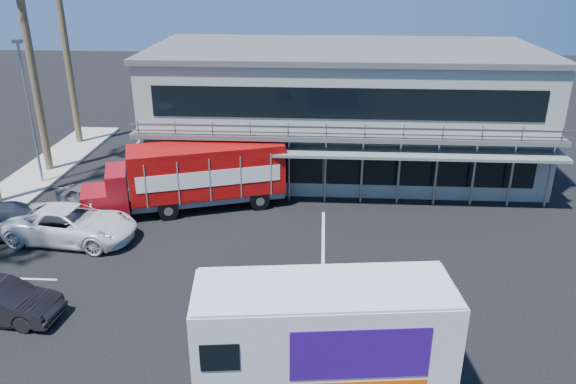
{
  "coord_description": "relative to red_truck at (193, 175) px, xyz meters",
  "views": [
    {
      "loc": [
        1.81,
        -18.13,
        12.04
      ],
      "look_at": [
        0.36,
        5.1,
        2.3
      ],
      "focal_mm": 35.0,
      "sensor_mm": 36.0,
      "label": 1
    }
  ],
  "objects": [
    {
      "name": "white_van",
      "position": [
        6.65,
        -12.85,
        0.06
      ],
      "size": [
        7.61,
        3.36,
        3.6
      ],
      "rotation": [
        0.0,
        0.0,
        0.12
      ],
      "color": "silver",
      "rests_on": "ground"
    },
    {
      "name": "red_truck",
      "position": [
        0.0,
        0.0,
        0.0
      ],
      "size": [
        10.23,
        5.4,
        3.37
      ],
      "rotation": [
        0.0,
        0.0,
        0.33
      ],
      "color": "maroon",
      "rests_on": "ground"
    },
    {
      "name": "ground",
      "position": [
        4.66,
        -8.12,
        -1.85
      ],
      "size": [
        120.0,
        120.0,
        0.0
      ],
      "primitive_type": "plane",
      "color": "black",
      "rests_on": "ground"
    },
    {
      "name": "parked_car_d",
      "position": [
        -7.84,
        -3.5,
        -1.09
      ],
      "size": [
        5.7,
        4.05,
        1.53
      ],
      "primitive_type": "imported",
      "rotation": [
        0.0,
        0.0,
        1.97
      ],
      "color": "#2D333C",
      "rests_on": "ground"
    },
    {
      "name": "building",
      "position": [
        7.66,
        6.82,
        1.8
      ],
      "size": [
        22.4,
        12.0,
        7.3
      ],
      "color": "gray",
      "rests_on": "ground"
    },
    {
      "name": "parked_car_b",
      "position": [
        -4.84,
        -9.97,
        -1.14
      ],
      "size": [
        4.43,
        1.92,
        1.42
      ],
      "primitive_type": "imported",
      "rotation": [
        0.0,
        0.0,
        1.47
      ],
      "color": "black",
      "rests_on": "ground"
    },
    {
      "name": "parked_car_e",
      "position": [
        -4.94,
        -0.92,
        -1.12
      ],
      "size": [
        4.66,
        3.36,
        1.47
      ],
      "primitive_type": "imported",
      "rotation": [
        0.0,
        0.0,
        1.15
      ],
      "color": "slate",
      "rests_on": "ground"
    },
    {
      "name": "parked_car_c",
      "position": [
        -4.84,
        -3.88,
        -1.03
      ],
      "size": [
        6.16,
        3.34,
        1.64
      ],
      "primitive_type": "imported",
      "rotation": [
        0.0,
        0.0,
        1.46
      ],
      "color": "white",
      "rests_on": "ground"
    },
    {
      "name": "light_pole_far",
      "position": [
        -9.54,
        2.88,
        2.65
      ],
      "size": [
        0.5,
        0.25,
        8.09
      ],
      "color": "gray",
      "rests_on": "ground"
    }
  ]
}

